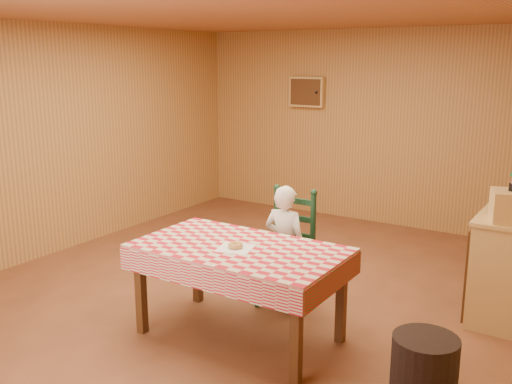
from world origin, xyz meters
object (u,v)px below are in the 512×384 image
dining_table (239,256)px  crate (511,206)px  ladder_chair (288,251)px  storage_bin (424,368)px  shelf_unit (511,261)px  seated_child (285,246)px

dining_table → crate: crate is taller
ladder_chair → storage_bin: size_ratio=2.47×
dining_table → crate: bearing=36.8°
shelf_unit → storage_bin: 1.80m
seated_child → dining_table: bearing=90.0°
seated_child → storage_bin: bearing=152.4°
ladder_chair → seated_child: 0.08m
crate → ladder_chair: bearing=-163.4°
seated_child → shelf_unit: bearing=-150.7°
dining_table → crate: size_ratio=5.52×
crate → storage_bin: size_ratio=0.69×
ladder_chair → shelf_unit: size_ratio=0.87×
dining_table → seated_child: 0.74m
ladder_chair → crate: bearing=16.6°
dining_table → storage_bin: 1.58m
dining_table → ladder_chair: 0.81m
seated_child → shelf_unit: (1.74, 0.98, -0.10)m
crate → storage_bin: crate is taller
dining_table → shelf_unit: (1.74, 1.71, -0.22)m
ladder_chair → seated_child: seated_child is taller
dining_table → seated_child: bearing=90.0°
seated_child → storage_bin: 1.74m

